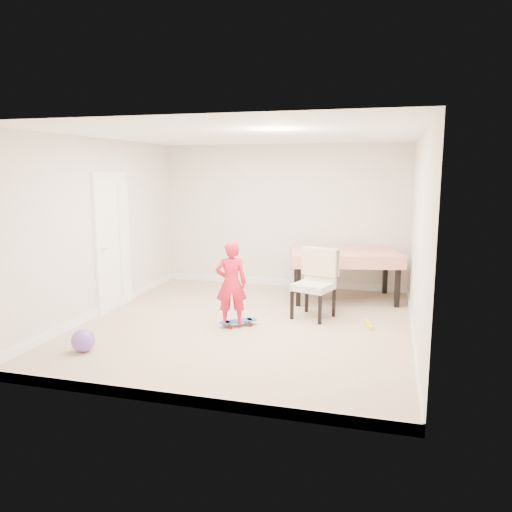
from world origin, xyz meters
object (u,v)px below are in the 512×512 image
(dining_table, at_px, (344,275))
(balloon, at_px, (83,340))
(dining_chair, at_px, (313,284))
(child, at_px, (231,286))
(skateboard, at_px, (238,323))

(dining_table, relative_size, balloon, 6.25)
(dining_chair, relative_size, child, 0.87)
(dining_table, height_order, skateboard, dining_table)
(dining_table, relative_size, dining_chair, 1.73)
(skateboard, distance_m, child, 0.55)
(dining_chair, bearing_deg, dining_table, 93.32)
(dining_table, bearing_deg, dining_chair, -118.28)
(dining_chair, height_order, balloon, dining_chair)
(child, distance_m, balloon, 2.01)
(skateboard, xyz_separation_m, balloon, (-1.49, -1.43, 0.10))
(balloon, bearing_deg, skateboard, 43.82)
(skateboard, relative_size, balloon, 1.92)
(dining_table, bearing_deg, child, -137.76)
(child, bearing_deg, dining_chair, -164.87)
(dining_chair, height_order, skateboard, dining_chair)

